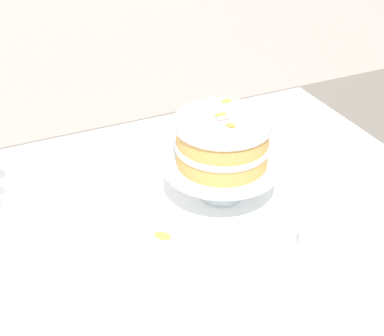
# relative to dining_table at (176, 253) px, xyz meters

# --- Properties ---
(dining_table) EXTENTS (1.40, 1.00, 0.74)m
(dining_table) POSITION_rel_dining_table_xyz_m (0.00, 0.00, 0.00)
(dining_table) COLOR white
(dining_table) RESTS_ON ground
(linen_napkin) EXTENTS (0.32, 0.32, 0.00)m
(linen_napkin) POSITION_rel_dining_table_xyz_m (0.15, 0.06, 0.09)
(linen_napkin) COLOR white
(linen_napkin) RESTS_ON dining_table
(cake_stand) EXTENTS (0.29, 0.29, 0.10)m
(cake_stand) POSITION_rel_dining_table_xyz_m (0.15, 0.06, 0.17)
(cake_stand) COLOR silver
(cake_stand) RESTS_ON linen_napkin
(layer_cake) EXTENTS (0.23, 0.23, 0.13)m
(layer_cake) POSITION_rel_dining_table_xyz_m (0.15, 0.06, 0.25)
(layer_cake) COLOR tan
(layer_cake) RESTS_ON cake_stand
(teacup) EXTENTS (0.12, 0.11, 0.05)m
(teacup) POSITION_rel_dining_table_xyz_m (0.24, -0.22, 0.11)
(teacup) COLOR white
(teacup) RESTS_ON dining_table
(loose_petal_0) EXTENTS (0.05, 0.05, 0.01)m
(loose_petal_0) POSITION_rel_dining_table_xyz_m (-0.04, -0.03, 0.09)
(loose_petal_0) COLOR yellow
(loose_petal_0) RESTS_ON dining_table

